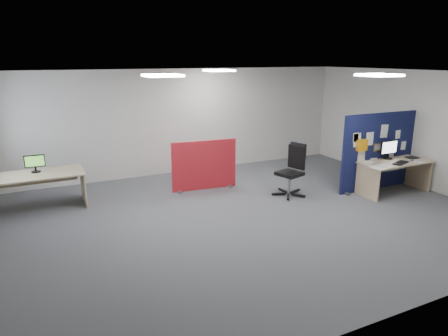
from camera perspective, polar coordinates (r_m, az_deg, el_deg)
name	(u,v)px	position (r m, az deg, el deg)	size (l,w,h in m)	color
floor	(250,215)	(7.87, 3.72, -6.70)	(9.00, 9.00, 0.00)	#4B4E52
ceiling	(253,73)	(7.29, 4.10, 13.35)	(9.00, 7.00, 0.02)	white
wall_back	(186,121)	(10.59, -5.48, 6.66)	(9.00, 0.02, 2.70)	silver
wall_front	(407,210)	(4.86, 24.67, -5.49)	(9.00, 0.02, 2.70)	silver
wall_right	(419,129)	(10.40, 26.13, 4.98)	(0.02, 7.00, 2.70)	silver
ceiling_lights	(251,73)	(8.03, 3.81, 13.34)	(4.10, 4.10, 0.04)	white
navy_divider	(379,151)	(9.82, 21.22, 2.22)	(2.15, 0.30, 1.78)	#11143E
main_desk	(393,169)	(9.76, 23.01, -0.08)	(1.64, 0.73, 0.73)	tan
monitor_main	(389,149)	(9.82, 22.48, 2.55)	(0.48, 0.20, 0.42)	black
keyboard	(401,163)	(9.55, 23.94, 0.67)	(0.45, 0.18, 0.03)	black
mouse	(412,160)	(9.89, 25.26, 1.01)	(0.10, 0.06, 0.03)	gray
paper_tray	(412,157)	(10.20, 25.30, 1.37)	(0.28, 0.22, 0.01)	black
red_divider	(204,166)	(9.20, -2.83, 0.33)	(1.53, 0.30, 1.15)	#AE1B16
second_desk	(37,181)	(8.88, -25.12, -1.75)	(1.78, 0.89, 0.73)	tan
monitor_second	(35,163)	(8.88, -25.41, 0.69)	(0.39, 0.18, 0.36)	black
office_chair	(293,167)	(8.95, 9.84, 0.21)	(0.75, 0.72, 1.13)	black
desk_papers	(386,164)	(9.34, 22.13, 0.49)	(1.47, 0.73, 0.00)	white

